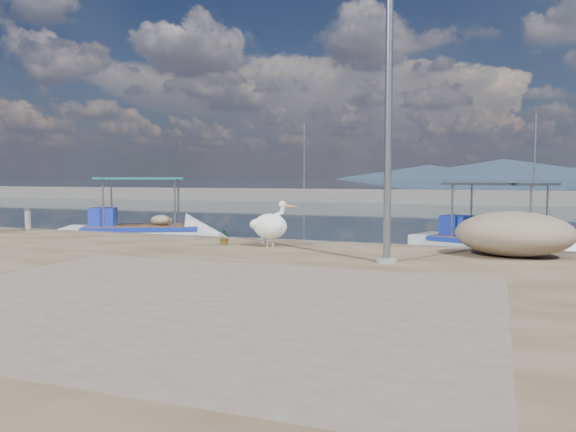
# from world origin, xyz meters

# --- Properties ---
(ground) EXTENTS (1400.00, 1400.00, 0.00)m
(ground) POSITION_xyz_m (0.00, 0.00, 0.00)
(ground) COLOR #162635
(ground) RESTS_ON ground
(quay_patch) EXTENTS (9.00, 7.00, 0.01)m
(quay_patch) POSITION_xyz_m (1.00, -3.00, 0.50)
(quay_patch) COLOR gray
(quay_patch) RESTS_ON quay
(breakwater) EXTENTS (120.00, 2.20, 7.50)m
(breakwater) POSITION_xyz_m (-0.00, 40.00, 0.60)
(breakwater) COLOR gray
(breakwater) RESTS_ON ground
(mountains) EXTENTS (370.00, 280.00, 22.00)m
(mountains) POSITION_xyz_m (4.39, 650.00, 9.51)
(mountains) COLOR #28384C
(mountains) RESTS_ON ground
(boat_left) EXTENTS (5.91, 4.21, 2.73)m
(boat_left) POSITION_xyz_m (-7.04, 7.06, 0.21)
(boat_left) COLOR white
(boat_left) RESTS_ON ground
(boat_right) EXTENTS (5.57, 3.65, 2.55)m
(boat_right) POSITION_xyz_m (5.28, 7.52, 0.20)
(boat_right) COLOR white
(boat_right) RESTS_ON ground
(pelican) EXTENTS (1.29, 0.77, 1.23)m
(pelican) POSITION_xyz_m (-0.30, 3.29, 1.08)
(pelican) COLOR tan
(pelican) RESTS_ON quay
(lamp_post) EXTENTS (0.44, 0.96, 7.00)m
(lamp_post) POSITION_xyz_m (3.09, 1.69, 3.80)
(lamp_post) COLOR gray
(lamp_post) RESTS_ON quay
(bollard_near) EXTENTS (0.23, 0.23, 0.69)m
(bollard_near) POSITION_xyz_m (-0.74, 3.87, 0.87)
(bollard_near) COLOR gray
(bollard_near) RESTS_ON quay
(bollard_far) EXTENTS (0.25, 0.25, 0.77)m
(bollard_far) POSITION_xyz_m (-9.95, 4.60, 0.92)
(bollard_far) COLOR gray
(bollard_far) RESTS_ON quay
(potted_plant) EXTENTS (0.48, 0.45, 0.42)m
(potted_plant) POSITION_xyz_m (-1.63, 3.24, 0.71)
(potted_plant) COLOR #33722D
(potted_plant) RESTS_ON quay
(net_pile_c) EXTENTS (2.68, 1.92, 1.05)m
(net_pile_c) POSITION_xyz_m (5.69, 3.72, 1.03)
(net_pile_c) COLOR tan
(net_pile_c) RESTS_ON quay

